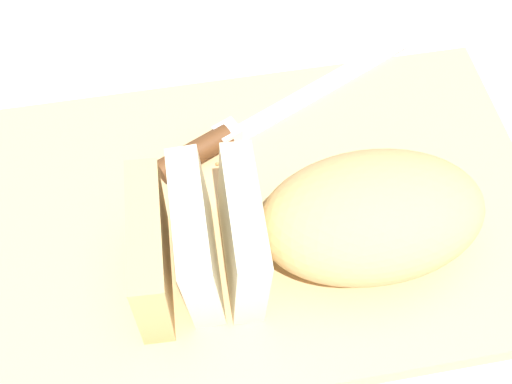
% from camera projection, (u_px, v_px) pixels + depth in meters
% --- Properties ---
extents(ground_plane, '(3.00, 3.00, 0.00)m').
position_uv_depth(ground_plane, '(256.00, 226.00, 0.54)').
color(ground_plane, silver).
extents(cutting_board, '(0.47, 0.30, 0.02)m').
position_uv_depth(cutting_board, '(256.00, 219.00, 0.53)').
color(cutting_board, tan).
rests_on(cutting_board, ground_plane).
extents(bread_loaf, '(0.26, 0.11, 0.09)m').
position_uv_depth(bread_loaf, '(322.00, 224.00, 0.46)').
color(bread_loaf, tan).
rests_on(bread_loaf, cutting_board).
extents(bread_knife, '(0.25, 0.13, 0.02)m').
position_uv_depth(bread_knife, '(230.00, 135.00, 0.55)').
color(bread_knife, silver).
rests_on(bread_knife, cutting_board).
extents(crumb_near_knife, '(0.00, 0.00, 0.00)m').
position_uv_depth(crumb_near_knife, '(217.00, 164.00, 0.54)').
color(crumb_near_knife, '#A8753D').
rests_on(crumb_near_knife, cutting_board).
extents(crumb_near_loaf, '(0.00, 0.00, 0.00)m').
position_uv_depth(crumb_near_loaf, '(184.00, 203.00, 0.52)').
color(crumb_near_loaf, '#A8753D').
rests_on(crumb_near_loaf, cutting_board).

